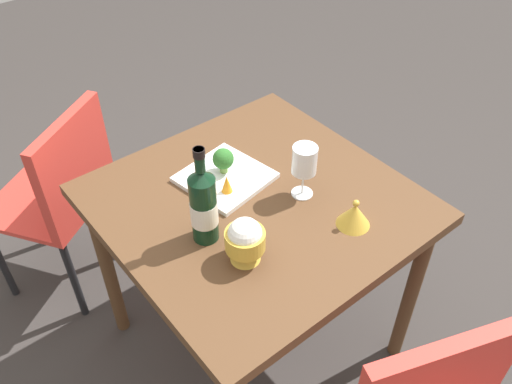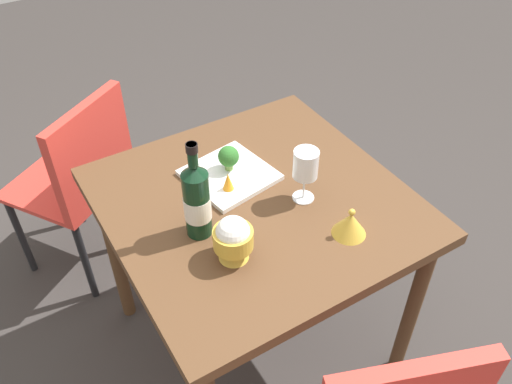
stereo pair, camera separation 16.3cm
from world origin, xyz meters
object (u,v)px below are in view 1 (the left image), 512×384
at_px(chair_by_wall, 64,188).
at_px(rice_bowl_lid, 354,215).
at_px(broccoli_floret, 223,159).
at_px(wine_glass, 304,161).
at_px(serving_plate, 225,177).
at_px(carrot_garnish_left, 227,184).
at_px(wine_bottle, 203,205).
at_px(rice_bowl, 245,240).

bearing_deg(chair_by_wall, rice_bowl_lid, -94.69).
bearing_deg(rice_bowl_lid, broccoli_floret, 21.04).
distance_m(wine_glass, rice_bowl_lid, 0.21).
xyz_separation_m(rice_bowl_lid, serving_plate, (0.40, 0.17, -0.03)).
xyz_separation_m(wine_glass, carrot_garnish_left, (0.14, 0.18, -0.08)).
relative_size(wine_bottle, rice_bowl, 2.20).
xyz_separation_m(wine_bottle, serving_plate, (0.17, -0.19, -0.11)).
relative_size(wine_glass, rice_bowl, 1.26).
xyz_separation_m(chair_by_wall, wine_bottle, (-0.72, -0.16, 0.34)).
xyz_separation_m(wine_bottle, rice_bowl_lid, (-0.23, -0.36, -0.08)).
relative_size(wine_bottle, carrot_garnish_left, 5.25).
distance_m(serving_plate, carrot_garnish_left, 0.09).
height_order(serving_plate, carrot_garnish_left, carrot_garnish_left).
height_order(wine_glass, broccoli_floret, wine_glass).
xyz_separation_m(chair_by_wall, wine_glass, (-0.76, -0.50, 0.35)).
bearing_deg(broccoli_floret, wine_glass, -148.98).
bearing_deg(wine_glass, rice_bowl_lid, -172.58).
relative_size(serving_plate, broccoli_floret, 3.36).
xyz_separation_m(chair_by_wall, rice_bowl, (-0.86, -0.20, 0.29)).
distance_m(wine_bottle, wine_glass, 0.34).
height_order(chair_by_wall, wine_bottle, wine_bottle).
bearing_deg(wine_glass, broccoli_floret, 31.02).
bearing_deg(broccoli_floret, chair_by_wall, 34.33).
xyz_separation_m(chair_by_wall, rice_bowl_lid, (-0.95, -0.53, 0.26)).
xyz_separation_m(wine_bottle, carrot_garnish_left, (0.10, -0.15, -0.08)).
height_order(chair_by_wall, rice_bowl, rice_bowl).
distance_m(chair_by_wall, serving_plate, 0.70).
height_order(rice_bowl_lid, serving_plate, rice_bowl_lid).
height_order(wine_glass, serving_plate, wine_glass).
xyz_separation_m(serving_plate, carrot_garnish_left, (-0.07, 0.04, 0.04)).
bearing_deg(wine_bottle, broccoli_floret, -47.02).
bearing_deg(chair_by_wall, rice_bowl, -110.57).
height_order(broccoli_floret, carrot_garnish_left, broccoli_floret).
distance_m(rice_bowl_lid, broccoli_floret, 0.45).
relative_size(wine_bottle, broccoli_floret, 3.64).
height_order(rice_bowl, rice_bowl_lid, rice_bowl).
bearing_deg(chair_by_wall, wine_glass, -90.22).
bearing_deg(wine_bottle, rice_bowl_lid, -122.26).
bearing_deg(broccoli_floret, wine_bottle, 132.98).
bearing_deg(serving_plate, broccoli_floret, -25.73).
relative_size(rice_bowl_lid, broccoli_floret, 1.17).
height_order(wine_glass, rice_bowl, wine_glass).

